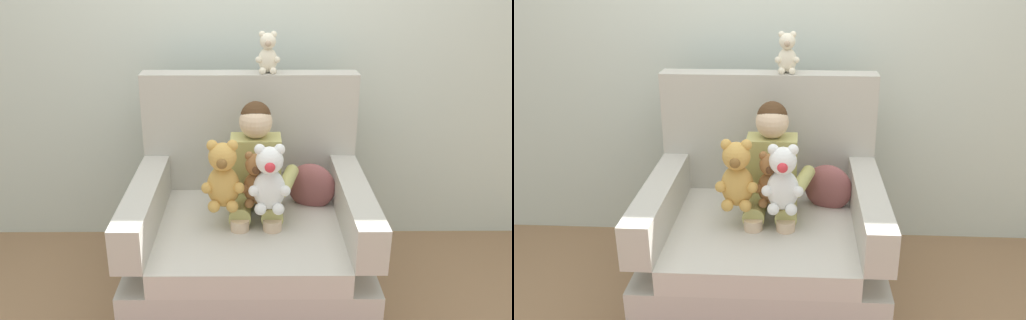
# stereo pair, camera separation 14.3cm
# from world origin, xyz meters

# --- Properties ---
(ground_plane) EXTENTS (8.00, 8.00, 0.00)m
(ground_plane) POSITION_xyz_m (0.00, 0.00, 0.00)
(ground_plane) COLOR #936D4C
(back_wall) EXTENTS (6.00, 0.10, 2.60)m
(back_wall) POSITION_xyz_m (0.00, 0.79, 1.30)
(back_wall) COLOR silver
(back_wall) RESTS_ON ground
(armchair) EXTENTS (1.18, 1.01, 1.15)m
(armchair) POSITION_xyz_m (0.00, 0.06, 0.34)
(armchair) COLOR #BCB7AD
(armchair) RESTS_ON ground
(seated_child) EXTENTS (0.45, 0.39, 0.82)m
(seated_child) POSITION_xyz_m (0.03, 0.09, 0.69)
(seated_child) COLOR tan
(seated_child) RESTS_ON armchair
(plush_brown) EXTENTS (0.17, 0.13, 0.28)m
(plush_brown) POSITION_xyz_m (0.03, -0.04, 0.72)
(plush_brown) COLOR brown
(plush_brown) RESTS_ON armchair
(plush_white) EXTENTS (0.20, 0.16, 0.34)m
(plush_white) POSITION_xyz_m (0.10, -0.10, 0.74)
(plush_white) COLOR white
(plush_white) RESTS_ON armchair
(plush_honey) EXTENTS (0.21, 0.17, 0.35)m
(plush_honey) POSITION_xyz_m (-0.13, -0.07, 0.75)
(plush_honey) COLOR gold
(plush_honey) RESTS_ON armchair
(plush_cream_on_backrest) EXTENTS (0.13, 0.11, 0.22)m
(plush_cream_on_backrest) POSITION_xyz_m (0.10, 0.43, 1.25)
(plush_cream_on_backrest) COLOR silver
(plush_cream_on_backrest) RESTS_ON armchair
(throw_pillow) EXTENTS (0.28, 0.19, 0.26)m
(throw_pillow) POSITION_xyz_m (0.33, 0.19, 0.58)
(throw_pillow) COLOR #8C4C4C
(throw_pillow) RESTS_ON armchair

